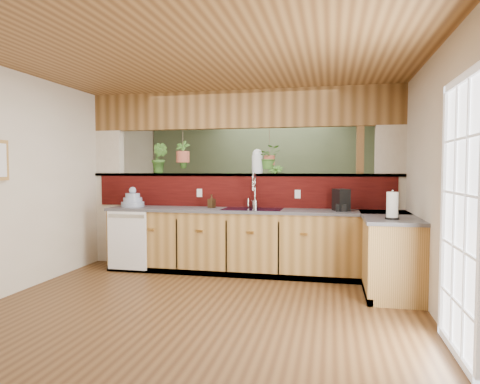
% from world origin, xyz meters
% --- Properties ---
extents(ground, '(4.60, 7.00, 0.01)m').
position_xyz_m(ground, '(0.00, 0.00, 0.00)').
color(ground, '#4D3117').
rests_on(ground, ground).
extents(ceiling, '(4.60, 7.00, 0.01)m').
position_xyz_m(ceiling, '(0.00, 0.00, 2.60)').
color(ceiling, brown).
rests_on(ceiling, ground).
extents(wall_back, '(4.60, 0.02, 2.60)m').
position_xyz_m(wall_back, '(0.00, 3.50, 1.30)').
color(wall_back, beige).
rests_on(wall_back, ground).
extents(wall_left, '(0.02, 7.00, 2.60)m').
position_xyz_m(wall_left, '(-2.30, 0.00, 1.30)').
color(wall_left, beige).
rests_on(wall_left, ground).
extents(wall_right, '(0.02, 7.00, 2.60)m').
position_xyz_m(wall_right, '(2.30, 0.00, 1.30)').
color(wall_right, beige).
rests_on(wall_right, ground).
extents(pass_through_partition, '(4.60, 0.21, 2.60)m').
position_xyz_m(pass_through_partition, '(0.03, 1.35, 1.19)').
color(pass_through_partition, beige).
rests_on(pass_through_partition, ground).
extents(pass_through_ledge, '(4.60, 0.21, 0.04)m').
position_xyz_m(pass_through_ledge, '(0.00, 1.35, 1.37)').
color(pass_through_ledge, brown).
rests_on(pass_through_ledge, ground).
extents(header_beam, '(4.60, 0.15, 0.55)m').
position_xyz_m(header_beam, '(0.00, 1.35, 2.33)').
color(header_beam, brown).
rests_on(header_beam, ground).
extents(sage_backwall, '(4.55, 0.02, 2.55)m').
position_xyz_m(sage_backwall, '(0.00, 3.48, 1.30)').
color(sage_backwall, '#4E5D3F').
rests_on(sage_backwall, ground).
extents(countertop, '(4.14, 1.52, 0.90)m').
position_xyz_m(countertop, '(0.84, 0.87, 0.45)').
color(countertop, olive).
rests_on(countertop, ground).
extents(dishwasher, '(0.58, 0.03, 0.82)m').
position_xyz_m(dishwasher, '(-1.48, 0.66, 0.46)').
color(dishwasher, white).
rests_on(dishwasher, ground).
extents(navy_sink, '(0.82, 0.50, 0.18)m').
position_xyz_m(navy_sink, '(0.25, 0.98, 0.82)').
color(navy_sink, black).
rests_on(navy_sink, countertop).
extents(french_door, '(0.06, 1.02, 2.16)m').
position_xyz_m(french_door, '(2.27, -1.30, 1.05)').
color(french_door, white).
rests_on(french_door, ground).
extents(faucet, '(0.22, 0.22, 0.51)m').
position_xyz_m(faucet, '(0.24, 1.13, 1.17)').
color(faucet, '#B7B7B2').
rests_on(faucet, countertop).
extents(dish_stack, '(0.33, 0.33, 0.29)m').
position_xyz_m(dish_stack, '(-1.55, 0.99, 0.99)').
color(dish_stack, '#8693AD').
rests_on(dish_stack, countertop).
extents(soap_dispenser, '(0.11, 0.11, 0.19)m').
position_xyz_m(soap_dispenser, '(-0.36, 1.05, 0.99)').
color(soap_dispenser, '#3B2915').
rests_on(soap_dispenser, countertop).
extents(coffee_maker, '(0.15, 0.26, 0.29)m').
position_xyz_m(coffee_maker, '(1.44, 0.97, 1.03)').
color(coffee_maker, black).
rests_on(coffee_maker, countertop).
extents(paper_towel, '(0.15, 0.15, 0.32)m').
position_xyz_m(paper_towel, '(1.97, 0.11, 1.05)').
color(paper_towel, black).
rests_on(paper_towel, countertop).
extents(glass_jar, '(0.16, 0.16, 0.36)m').
position_xyz_m(glass_jar, '(0.25, 1.35, 1.57)').
color(glass_jar, silver).
rests_on(glass_jar, pass_through_ledge).
extents(ledge_plant_left, '(0.29, 0.25, 0.46)m').
position_xyz_m(ledge_plant_left, '(-1.27, 1.35, 1.62)').
color(ledge_plant_left, '#376824').
rests_on(ledge_plant_left, pass_through_ledge).
extents(hanging_plant_a, '(0.24, 0.20, 0.55)m').
position_xyz_m(hanging_plant_a, '(-0.89, 1.35, 1.81)').
color(hanging_plant_a, brown).
rests_on(hanging_plant_a, header_beam).
extents(hanging_plant_b, '(0.37, 0.33, 0.54)m').
position_xyz_m(hanging_plant_b, '(0.43, 1.35, 1.77)').
color(hanging_plant_b, brown).
rests_on(hanging_plant_b, header_beam).
extents(shelving_console, '(1.54, 0.72, 0.99)m').
position_xyz_m(shelving_console, '(-0.14, 3.25, 0.50)').
color(shelving_console, black).
rests_on(shelving_console, ground).
extents(shelf_plant_a, '(0.23, 0.18, 0.39)m').
position_xyz_m(shelf_plant_a, '(-0.68, 3.25, 1.19)').
color(shelf_plant_a, '#376824').
rests_on(shelf_plant_a, shelving_console).
extents(shelf_plant_b, '(0.35, 0.35, 0.53)m').
position_xyz_m(shelf_plant_b, '(0.28, 3.25, 1.26)').
color(shelf_plant_b, '#376824').
rests_on(shelf_plant_b, shelving_console).
extents(floor_plant, '(0.80, 0.75, 0.73)m').
position_xyz_m(floor_plant, '(1.03, 2.79, 0.37)').
color(floor_plant, '#376824').
rests_on(floor_plant, ground).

